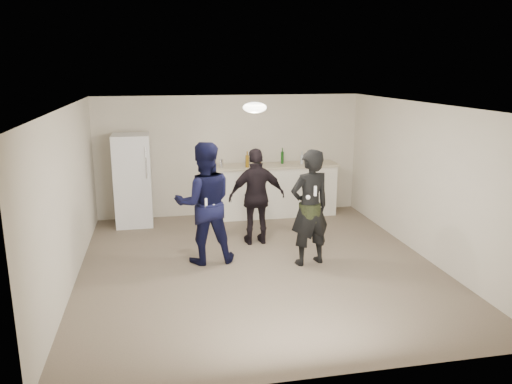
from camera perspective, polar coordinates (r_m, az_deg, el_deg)
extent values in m
plane|color=#6B5B4C|center=(7.96, 0.28, -8.40)|extent=(6.00, 6.00, 0.00)
plane|color=silver|center=(7.38, 0.31, 9.85)|extent=(6.00, 6.00, 0.00)
plane|color=beige|center=(10.47, -3.00, 4.16)|extent=(6.00, 0.00, 6.00)
plane|color=beige|center=(4.81, 7.55, -7.89)|extent=(6.00, 0.00, 6.00)
plane|color=beige|center=(7.54, -20.65, -0.61)|extent=(0.00, 6.00, 6.00)
plane|color=beige|center=(8.55, 18.67, 1.20)|extent=(0.00, 6.00, 6.00)
cube|color=white|center=(10.46, 1.99, 0.10)|extent=(2.60, 0.56, 1.05)
cube|color=beige|center=(10.34, 2.02, 3.03)|extent=(2.68, 0.64, 0.04)
cube|color=white|center=(10.05, -13.89, 1.32)|extent=(0.70, 0.70, 1.80)
cylinder|color=silver|center=(9.60, -12.45, 3.26)|extent=(0.02, 0.02, 0.60)
ellipsoid|color=white|center=(7.68, -0.15, 9.64)|extent=(0.36, 0.36, 0.16)
cylinder|color=silver|center=(10.05, -3.99, 3.30)|extent=(0.08, 0.08, 0.17)
imported|color=#0F113E|center=(7.88, -5.92, -1.28)|extent=(0.96, 0.76, 1.94)
imported|color=black|center=(7.80, 6.16, -1.80)|extent=(0.76, 0.59, 1.84)
cylinder|color=#2A3417|center=(7.82, 6.15, -2.30)|extent=(0.34, 0.34, 0.28)
imported|color=black|center=(8.70, 0.09, -0.54)|extent=(1.01, 0.45, 1.70)
cube|color=white|center=(7.59, -5.73, -1.23)|extent=(0.04, 0.04, 0.15)
sphere|color=silver|center=(7.65, -4.85, -1.64)|extent=(0.07, 0.07, 0.07)
cube|color=white|center=(7.49, 6.79, 0.11)|extent=(0.04, 0.04, 0.15)
sphere|color=white|center=(7.51, 5.97, -0.61)|extent=(0.07, 0.07, 0.07)
cylinder|color=#946815|center=(10.03, -1.01, 3.52)|extent=(0.07, 0.07, 0.24)
cylinder|color=#164814|center=(10.44, 3.02, 3.94)|extent=(0.06, 0.06, 0.25)
cylinder|color=silver|center=(10.44, 5.27, 3.71)|extent=(0.07, 0.07, 0.18)
cylinder|color=#124224|center=(10.22, 0.14, 3.67)|extent=(0.07, 0.07, 0.23)
cylinder|color=brown|center=(10.32, 0.37, 3.73)|extent=(0.08, 0.08, 0.21)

